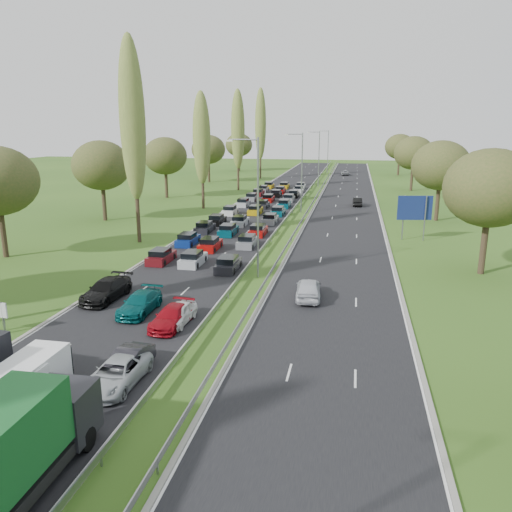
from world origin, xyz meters
The scene contains 21 objects.
ground centered at (4.50, 80.00, 0.00)m, with size 260.00×260.00×0.00m, color #2B4E18.
near_carriageway centered at (-2.25, 82.50, 0.00)m, with size 10.50×215.00×0.04m, color black.
far_carriageway centered at (11.25, 82.50, 0.00)m, with size 10.50×215.00×0.04m, color black.
central_reservation centered at (4.50, 82.50, 0.55)m, with size 2.36×215.00×0.32m.
lamp_columns centered at (4.50, 78.00, 6.00)m, with size 0.18×140.18×12.00m.
poplar_row centered at (-11.50, 68.17, 12.39)m, with size 2.80×127.80×22.44m.
woodland_left centered at (-22.00, 62.63, 7.68)m, with size 8.00×166.00×11.10m.
woodland_right centered at (24.00, 66.67, 7.68)m, with size 8.00×153.00×11.10m.
traffic_queue_fill centered at (-2.23, 77.70, 0.44)m, with size 8.95×68.17×0.80m.
near_car_3 centered at (-5.72, 34.96, 0.79)m, with size 2.15×5.29×1.54m, color black.
near_car_7 centered at (-2.05, 32.84, 0.72)m, with size 1.96×4.83×1.40m, color #054A4B.
near_car_9 centered at (1.05, 24.16, 0.69)m, with size 1.41×4.04×1.33m, color black.
near_car_10 centered at (1.08, 22.93, 0.68)m, with size 2.20×4.76×1.32m, color #A5AAAE.
near_car_11 centered at (1.04, 30.91, 0.67)m, with size 1.83×4.50×1.31m, color maroon.
near_car_12 centered at (1.28, 31.52, 0.69)m, with size 1.58×3.92×1.34m, color white.
far_car_0 centered at (9.38, 38.20, 0.81)m, with size 1.87×4.65×1.58m, color silver.
far_car_1 centered at (13.03, 86.58, 0.71)m, with size 1.46×4.20×1.38m, color black.
far_car_2 centered at (9.72, 142.48, 0.68)m, with size 2.20×4.77×1.33m, color gray.
white_van_front centered at (-2.44, 19.12, 0.96)m, with size 1.82×4.65×1.87m.
white_van_rear centered at (-2.50, 20.95, 1.04)m, with size 1.97×5.03×2.02m.
direction_sign centered at (19.40, 61.11, 3.57)m, with size 3.95×0.84×5.20m.
Camera 1 is at (12.48, 1.76, 12.78)m, focal length 35.00 mm.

